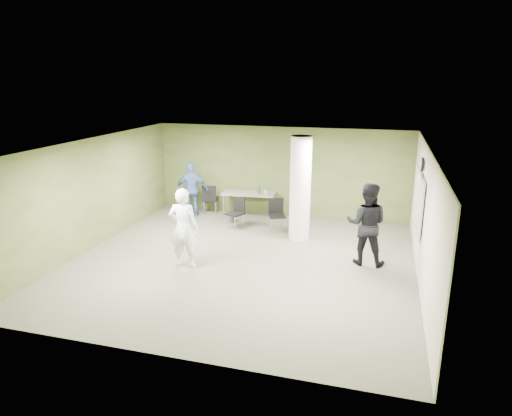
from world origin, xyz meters
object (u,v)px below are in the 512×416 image
(folding_table, at_px, (249,194))
(chair_back_left, at_px, (210,199))
(man_blue, at_px, (192,190))
(woman_white, at_px, (183,228))
(man_black, at_px, (367,224))

(folding_table, distance_m, chair_back_left, 1.33)
(chair_back_left, relative_size, man_blue, 0.48)
(chair_back_left, relative_size, woman_white, 0.44)
(folding_table, relative_size, man_blue, 0.98)
(chair_back_left, xyz_separation_m, woman_white, (0.98, -4.18, 0.46))
(woman_white, xyz_separation_m, man_black, (4.02, 1.32, 0.04))
(man_black, distance_m, man_blue, 5.95)
(woman_white, bearing_deg, man_blue, -75.81)
(woman_white, height_order, man_blue, woman_white)
(man_black, bearing_deg, woman_white, 20.93)
(woman_white, distance_m, man_black, 4.24)
(chair_back_left, distance_m, man_black, 5.79)
(woman_white, bearing_deg, chair_back_left, -83.32)
(woman_white, bearing_deg, folding_table, -101.02)
(man_black, bearing_deg, chair_back_left, -26.98)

